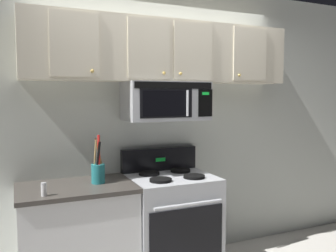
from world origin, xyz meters
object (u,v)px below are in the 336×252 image
(stove_range, at_px, (171,223))
(utensil_crock_teal, at_px, (98,171))
(over_range_microwave, at_px, (166,101))
(salt_shaker, at_px, (44,189))

(stove_range, bearing_deg, utensil_crock_teal, 179.43)
(over_range_microwave, xyz_separation_m, salt_shaker, (-1.10, -0.33, -0.63))
(utensil_crock_teal, xyz_separation_m, salt_shaker, (-0.44, -0.22, -0.06))
(stove_range, height_order, utensil_crock_teal, utensil_crock_teal)
(stove_range, relative_size, over_range_microwave, 1.47)
(utensil_crock_teal, bearing_deg, over_range_microwave, 9.47)
(stove_range, xyz_separation_m, utensil_crock_teal, (-0.66, 0.01, 0.54))
(stove_range, height_order, over_range_microwave, over_range_microwave)
(over_range_microwave, distance_m, salt_shaker, 1.31)
(utensil_crock_teal, bearing_deg, stove_range, -0.57)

